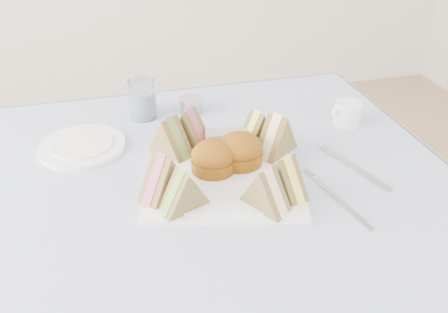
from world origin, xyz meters
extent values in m
cube|color=silver|center=(0.00, 0.00, 0.74)|extent=(1.02, 1.02, 0.01)
cube|color=white|center=(0.03, 0.05, 0.75)|extent=(0.38, 0.38, 0.01)
cylinder|color=#7C510C|center=(0.01, 0.06, 0.79)|extent=(0.11, 0.11, 0.06)
cylinder|color=#7C510C|center=(0.07, 0.07, 0.79)|extent=(0.12, 0.12, 0.06)
cube|color=tan|center=(0.05, 0.14, 0.78)|extent=(0.10, 0.05, 0.04)
cylinder|color=white|center=(-0.26, 0.24, 0.75)|extent=(0.20, 0.20, 0.01)
cylinder|color=white|center=(-0.10, 0.36, 0.80)|extent=(0.08, 0.08, 0.10)
cylinder|color=#B7B3C8|center=(0.02, 0.36, 0.76)|extent=(0.08, 0.08, 0.04)
cube|color=#B7B3C8|center=(0.30, 0.01, 0.75)|extent=(0.08, 0.20, 0.00)
cube|color=#B7B3C8|center=(0.22, -0.10, 0.75)|extent=(0.04, 0.18, 0.00)
cylinder|color=white|center=(0.38, 0.20, 0.78)|extent=(0.08, 0.08, 0.06)
camera|label=1|loc=(-0.18, -0.74, 1.30)|focal=38.00mm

